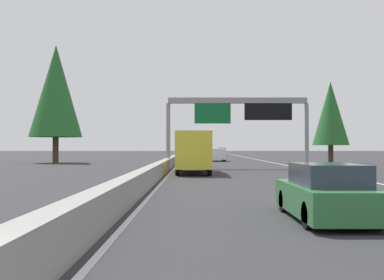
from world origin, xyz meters
TOP-DOWN VIEW (x-y plane):
  - ground_plane at (60.00, 0.00)m, footprint 320.00×320.00m
  - median_barrier at (80.00, 0.30)m, footprint 180.00×0.56m
  - shoulder_stripe_right at (70.00, -11.52)m, footprint 160.00×0.16m
  - shoulder_stripe_median at (70.00, -0.25)m, footprint 160.00×0.16m
  - sign_gantry_overhead at (37.88, -6.04)m, footprint 0.50×12.68m
  - sedan_far_right at (9.22, -5.37)m, footprint 4.40×1.80m
  - box_truck_near_right at (30.30, -1.94)m, footprint 8.50×2.40m
  - minivan_mid_right at (58.76, -5.21)m, footprint 5.00×1.95m
  - pickup_distant_b at (108.73, -8.91)m, footprint 5.60×2.00m
  - sedan_far_left at (43.57, -2.00)m, footprint 4.40×1.80m
  - conifer_right_mid at (51.14, -18.14)m, footprint 4.24×4.24m
  - conifer_left_near at (51.51, 14.42)m, footprint 6.19×6.19m

SIDE VIEW (x-z plane):
  - ground_plane at x=60.00m, z-range 0.00..0.00m
  - shoulder_stripe_right at x=70.00m, z-range 0.00..0.01m
  - shoulder_stripe_median at x=70.00m, z-range 0.00..0.01m
  - median_barrier at x=80.00m, z-range 0.00..0.90m
  - sedan_far_right at x=9.22m, z-range -0.05..1.42m
  - sedan_far_left at x=43.57m, z-range -0.05..1.42m
  - pickup_distant_b at x=108.73m, z-range -0.02..1.84m
  - minivan_mid_right at x=58.76m, z-range 0.11..1.80m
  - box_truck_near_right at x=30.30m, z-range 0.14..3.09m
  - sign_gantry_overhead at x=37.88m, z-range 1.86..8.14m
  - conifer_right_mid at x=51.14m, z-range 1.03..10.68m
  - conifer_left_near at x=51.51m, z-range 1.52..15.59m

